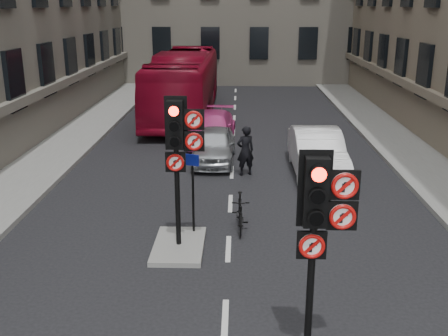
# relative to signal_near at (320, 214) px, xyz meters

# --- Properties ---
(pavement_left) EXTENTS (3.00, 50.00, 0.16)m
(pavement_left) POSITION_rel_signal_near_xyz_m (-8.69, 11.01, -2.50)
(pavement_left) COLOR gray
(pavement_left) RESTS_ON ground
(pavement_right) EXTENTS (3.00, 50.00, 0.16)m
(pavement_right) POSITION_rel_signal_near_xyz_m (5.71, 11.01, -2.50)
(pavement_right) COLOR gray
(pavement_right) RESTS_ON ground
(centre_island) EXTENTS (1.20, 2.00, 0.12)m
(centre_island) POSITION_rel_signal_near_xyz_m (-2.69, 4.01, -2.52)
(centre_island) COLOR gray
(centre_island) RESTS_ON ground
(signal_near) EXTENTS (0.91, 0.40, 3.58)m
(signal_near) POSITION_rel_signal_near_xyz_m (0.00, 0.00, 0.00)
(signal_near) COLOR black
(signal_near) RESTS_ON ground
(signal_far) EXTENTS (0.91, 0.40, 3.58)m
(signal_far) POSITION_rel_signal_near_xyz_m (-2.60, 4.00, 0.12)
(signal_far) COLOR black
(signal_far) RESTS_ON centre_island
(car_silver) EXTENTS (1.59, 3.77, 1.27)m
(car_silver) POSITION_rel_signal_near_xyz_m (-2.17, 11.29, -1.95)
(car_silver) COLOR #A3A6AA
(car_silver) RESTS_ON ground
(car_white) EXTENTS (1.65, 4.64, 1.53)m
(car_white) POSITION_rel_signal_near_xyz_m (1.46, 9.98, -1.82)
(car_white) COLOR silver
(car_white) RESTS_ON ground
(car_pink) EXTENTS (2.09, 4.43, 1.25)m
(car_pink) POSITION_rel_signal_near_xyz_m (-2.39, 14.19, -1.96)
(car_pink) COLOR #CB3B87
(car_pink) RESTS_ON ground
(bus_red) EXTENTS (2.90, 11.97, 3.33)m
(bus_red) POSITION_rel_signal_near_xyz_m (-4.10, 19.61, -0.92)
(bus_red) COLOR maroon
(bus_red) RESTS_ON ground
(motorcycle) EXTENTS (0.48, 1.57, 0.94)m
(motorcycle) POSITION_rel_signal_near_xyz_m (-1.20, 5.18, -2.11)
(motorcycle) COLOR black
(motorcycle) RESTS_ON ground
(motorcyclist) EXTENTS (0.74, 0.61, 1.73)m
(motorcyclist) POSITION_rel_signal_near_xyz_m (-1.02, 9.74, -1.72)
(motorcyclist) COLOR black
(motorcyclist) RESTS_ON ground
(info_sign) EXTENTS (0.35, 0.16, 2.05)m
(info_sign) POSITION_rel_signal_near_xyz_m (-2.39, 4.74, -1.14)
(info_sign) COLOR black
(info_sign) RESTS_ON centre_island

